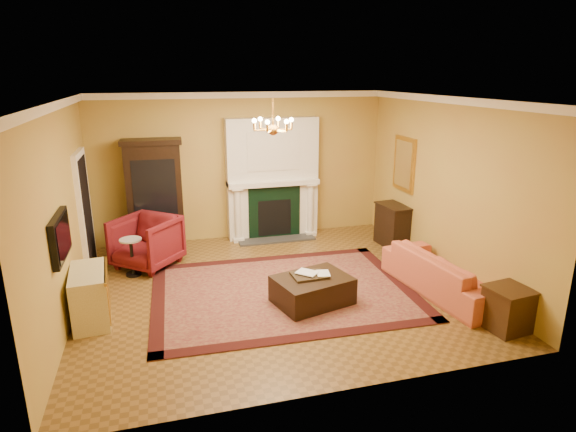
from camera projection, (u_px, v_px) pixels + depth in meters
name	position (u px, v px, depth m)	size (l,w,h in m)	color
floor	(274.00, 289.00, 7.81)	(6.00, 5.50, 0.02)	brown
ceiling	(273.00, 98.00, 6.95)	(6.00, 5.50, 0.02)	white
wall_back	(242.00, 167.00, 9.93)	(6.00, 0.02, 3.00)	#B49F40
wall_front	(339.00, 265.00, 4.83)	(6.00, 0.02, 3.00)	#B49F40
wall_left	(62.00, 213.00, 6.62)	(0.02, 5.50, 3.00)	#B49F40
wall_right	(446.00, 187.00, 8.15)	(0.02, 5.50, 3.00)	#B49F40
fireplace	(273.00, 181.00, 10.00)	(1.90, 0.70, 2.50)	silver
crown_molding	(259.00, 99.00, 7.86)	(6.00, 5.50, 0.12)	white
doorway	(85.00, 212.00, 8.33)	(0.08, 1.05, 2.10)	white
tv_panel	(60.00, 237.00, 6.12)	(0.09, 0.95, 0.58)	black
gilt_mirror	(404.00, 164.00, 9.39)	(0.06, 0.76, 1.05)	gold
chandelier	(273.00, 126.00, 7.07)	(0.63, 0.55, 0.53)	#C68936
oriental_rug	(283.00, 291.00, 7.68)	(4.08, 3.06, 0.02)	#4D1019
china_cabinet	(155.00, 197.00, 9.37)	(1.03, 0.47, 2.07)	black
wingback_armchair	(146.00, 240.00, 8.57)	(0.98, 0.92, 1.01)	maroon
pedestal_table	(132.00, 254.00, 8.21)	(0.37, 0.37, 0.66)	black
commode	(90.00, 296.00, 6.71)	(0.47, 0.99, 0.74)	beige
coral_sofa	(445.00, 266.00, 7.56)	(2.23, 0.65, 0.87)	#BA573B
end_table	(507.00, 310.00, 6.48)	(0.50, 0.50, 0.58)	#311F0D
console_table	(393.00, 226.00, 9.65)	(0.42, 0.73, 0.81)	black
leather_ottoman	(312.00, 290.00, 7.24)	(1.09, 0.79, 0.41)	black
ottoman_tray	(309.00, 275.00, 7.22)	(0.50, 0.39, 0.03)	black
book_a	(304.00, 267.00, 7.10)	(0.23, 0.03, 0.31)	gray
book_b	(317.00, 266.00, 7.17)	(0.19, 0.02, 0.26)	gray
topiary_left	(247.00, 170.00, 9.75)	(0.16, 0.16, 0.43)	gray
topiary_right	(300.00, 168.00, 10.04)	(0.14, 0.14, 0.39)	gray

